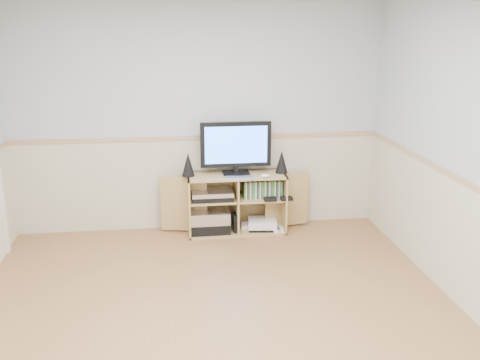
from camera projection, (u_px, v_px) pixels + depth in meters
name	position (u px, v px, depth m)	size (l,w,h in m)	color
room	(206.00, 172.00, 3.73)	(4.04, 4.54, 2.54)	tan
media_cabinet	(236.00, 201.00, 5.89)	(1.65, 0.40, 0.65)	tan
monitor	(236.00, 146.00, 5.71)	(0.76, 0.18, 0.57)	black
speaker_left	(188.00, 165.00, 5.67)	(0.14, 0.14, 0.25)	black
speaker_right	(282.00, 162.00, 5.79)	(0.13, 0.13, 0.25)	black
keyboard	(240.00, 178.00, 5.62)	(0.29, 0.12, 0.01)	silver
mouse	(265.00, 176.00, 5.65)	(0.10, 0.06, 0.04)	white
av_components	(210.00, 214.00, 5.83)	(0.52, 0.33, 0.47)	black
game_consoles	(261.00, 224.00, 5.93)	(0.46, 0.30, 0.11)	white
game_cases	(263.00, 189.00, 5.81)	(0.42, 0.14, 0.19)	#3F8C3F
wall_outlet	(287.00, 172.00, 6.04)	(0.12, 0.03, 0.12)	white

